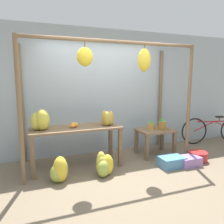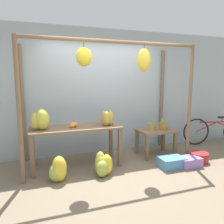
{
  "view_description": "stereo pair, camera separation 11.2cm",
  "coord_description": "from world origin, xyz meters",
  "px_view_note": "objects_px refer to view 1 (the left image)",
  "views": [
    {
      "loc": [
        -1.45,
        -3.38,
        1.72
      ],
      "look_at": [
        0.08,
        0.68,
        1.04
      ],
      "focal_mm": 35.0,
      "sensor_mm": 36.0,
      "label": 1
    },
    {
      "loc": [
        -1.35,
        -3.42,
        1.72
      ],
      "look_at": [
        0.08,
        0.68,
        1.04
      ],
      "focal_mm": 35.0,
      "sensor_mm": 36.0,
      "label": 2
    }
  ],
  "objects_px": {
    "orange_pile": "(74,125)",
    "banana_pile_ground_left": "(60,171)",
    "blue_bucket": "(198,156)",
    "banana_pile_ground_right": "(104,165)",
    "fruit_crate_white": "(172,162)",
    "fruit_crate_purple": "(189,161)",
    "pineapple_cluster": "(158,125)",
    "banana_pile_on_table": "(42,121)",
    "parked_bicycle": "(214,130)",
    "papaya_pile": "(107,118)"
  },
  "relations": [
    {
      "from": "orange_pile",
      "to": "banana_pile_ground_right",
      "type": "bearing_deg",
      "value": -54.15
    },
    {
      "from": "papaya_pile",
      "to": "fruit_crate_purple",
      "type": "distance_m",
      "value": 1.83
    },
    {
      "from": "blue_bucket",
      "to": "fruit_crate_purple",
      "type": "distance_m",
      "value": 0.37
    },
    {
      "from": "parked_bicycle",
      "to": "banana_pile_ground_right",
      "type": "bearing_deg",
      "value": -166.24
    },
    {
      "from": "pineapple_cluster",
      "to": "fruit_crate_purple",
      "type": "height_order",
      "value": "pineapple_cluster"
    },
    {
      "from": "blue_bucket",
      "to": "papaya_pile",
      "type": "height_order",
      "value": "papaya_pile"
    },
    {
      "from": "blue_bucket",
      "to": "banana_pile_ground_right",
      "type": "bearing_deg",
      "value": 178.81
    },
    {
      "from": "fruit_crate_white",
      "to": "blue_bucket",
      "type": "height_order",
      "value": "fruit_crate_white"
    },
    {
      "from": "papaya_pile",
      "to": "orange_pile",
      "type": "bearing_deg",
      "value": 174.54
    },
    {
      "from": "banana_pile_on_table",
      "to": "fruit_crate_purple",
      "type": "distance_m",
      "value": 2.93
    },
    {
      "from": "papaya_pile",
      "to": "fruit_crate_purple",
      "type": "xyz_separation_m",
      "value": [
        1.48,
        -0.67,
        -0.84
      ]
    },
    {
      "from": "fruit_crate_white",
      "to": "papaya_pile",
      "type": "bearing_deg",
      "value": 151.44
    },
    {
      "from": "orange_pile",
      "to": "banana_pile_ground_right",
      "type": "height_order",
      "value": "orange_pile"
    },
    {
      "from": "fruit_crate_purple",
      "to": "papaya_pile",
      "type": "bearing_deg",
      "value": 155.76
    },
    {
      "from": "banana_pile_on_table",
      "to": "banana_pile_ground_left",
      "type": "height_order",
      "value": "banana_pile_on_table"
    },
    {
      "from": "banana_pile_on_table",
      "to": "fruit_crate_purple",
      "type": "relative_size",
      "value": 0.89
    },
    {
      "from": "papaya_pile",
      "to": "fruit_crate_purple",
      "type": "height_order",
      "value": "papaya_pile"
    },
    {
      "from": "banana_pile_ground_left",
      "to": "parked_bicycle",
      "type": "distance_m",
      "value": 4.17
    },
    {
      "from": "banana_pile_on_table",
      "to": "fruit_crate_white",
      "type": "distance_m",
      "value": 2.58
    },
    {
      "from": "blue_bucket",
      "to": "fruit_crate_purple",
      "type": "height_order",
      "value": "blue_bucket"
    },
    {
      "from": "banana_pile_on_table",
      "to": "parked_bicycle",
      "type": "height_order",
      "value": "banana_pile_on_table"
    },
    {
      "from": "orange_pile",
      "to": "parked_bicycle",
      "type": "relative_size",
      "value": 0.1
    },
    {
      "from": "orange_pile",
      "to": "fruit_crate_purple",
      "type": "distance_m",
      "value": 2.37
    },
    {
      "from": "orange_pile",
      "to": "fruit_crate_white",
      "type": "bearing_deg",
      "value": -20.73
    },
    {
      "from": "orange_pile",
      "to": "papaya_pile",
      "type": "height_order",
      "value": "papaya_pile"
    },
    {
      "from": "orange_pile",
      "to": "parked_bicycle",
      "type": "distance_m",
      "value": 3.79
    },
    {
      "from": "banana_pile_ground_left",
      "to": "papaya_pile",
      "type": "height_order",
      "value": "papaya_pile"
    },
    {
      "from": "fruit_crate_white",
      "to": "fruit_crate_purple",
      "type": "distance_m",
      "value": 0.37
    },
    {
      "from": "banana_pile_on_table",
      "to": "banana_pile_ground_right",
      "type": "relative_size",
      "value": 0.89
    },
    {
      "from": "papaya_pile",
      "to": "pineapple_cluster",
      "type": "bearing_deg",
      "value": 3.21
    },
    {
      "from": "blue_bucket",
      "to": "papaya_pile",
      "type": "xyz_separation_m",
      "value": [
        -1.82,
        0.54,
        0.83
      ]
    },
    {
      "from": "fruit_crate_white",
      "to": "banana_pile_ground_left",
      "type": "bearing_deg",
      "value": 175.86
    },
    {
      "from": "banana_pile_on_table",
      "to": "pineapple_cluster",
      "type": "relative_size",
      "value": 1.07
    },
    {
      "from": "parked_bicycle",
      "to": "pineapple_cluster",
      "type": "bearing_deg",
      "value": -172.43
    },
    {
      "from": "banana_pile_on_table",
      "to": "papaya_pile",
      "type": "height_order",
      "value": "banana_pile_on_table"
    },
    {
      "from": "orange_pile",
      "to": "banana_pile_ground_left",
      "type": "height_order",
      "value": "orange_pile"
    },
    {
      "from": "orange_pile",
      "to": "pineapple_cluster",
      "type": "height_order",
      "value": "orange_pile"
    },
    {
      "from": "pineapple_cluster",
      "to": "fruit_crate_white",
      "type": "xyz_separation_m",
      "value": [
        -0.11,
        -0.68,
        -0.6
      ]
    },
    {
      "from": "blue_bucket",
      "to": "parked_bicycle",
      "type": "height_order",
      "value": "parked_bicycle"
    },
    {
      "from": "banana_pile_ground_left",
      "to": "fruit_crate_purple",
      "type": "bearing_deg",
      "value": -4.87
    },
    {
      "from": "banana_pile_ground_right",
      "to": "fruit_crate_white",
      "type": "bearing_deg",
      "value": -4.47
    },
    {
      "from": "orange_pile",
      "to": "fruit_crate_white",
      "type": "distance_m",
      "value": 2.03
    },
    {
      "from": "banana_pile_on_table",
      "to": "fruit_crate_white",
      "type": "xyz_separation_m",
      "value": [
        2.34,
        -0.65,
        -0.86
      ]
    },
    {
      "from": "banana_pile_ground_right",
      "to": "blue_bucket",
      "type": "relative_size",
      "value": 1.17
    },
    {
      "from": "blue_bucket",
      "to": "banana_pile_on_table",
      "type": "bearing_deg",
      "value": 169.06
    },
    {
      "from": "orange_pile",
      "to": "banana_pile_ground_left",
      "type": "relative_size",
      "value": 0.39
    },
    {
      "from": "orange_pile",
      "to": "fruit_crate_white",
      "type": "height_order",
      "value": "orange_pile"
    },
    {
      "from": "banana_pile_ground_left",
      "to": "banana_pile_on_table",
      "type": "bearing_deg",
      "value": 114.27
    },
    {
      "from": "banana_pile_ground_left",
      "to": "blue_bucket",
      "type": "bearing_deg",
      "value": -1.82
    },
    {
      "from": "blue_bucket",
      "to": "parked_bicycle",
      "type": "distance_m",
      "value": 1.56
    }
  ]
}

